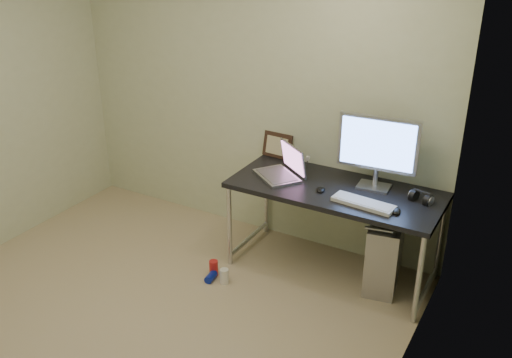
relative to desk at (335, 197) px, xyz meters
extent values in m
plane|color=tan|center=(-0.94, -1.40, -0.67)|extent=(3.50, 3.50, 0.00)
cube|color=beige|center=(-0.94, 0.35, 0.58)|extent=(3.50, 0.02, 2.50)
cube|color=beige|center=(0.81, -1.40, 0.58)|extent=(0.02, 3.50, 2.50)
cube|color=black|center=(0.00, 0.00, 0.06)|extent=(1.62, 0.71, 0.04)
cylinder|color=silver|center=(-0.77, -0.31, -0.32)|extent=(0.04, 0.04, 0.71)
cylinder|color=silver|center=(-0.77, 0.31, -0.32)|extent=(0.04, 0.04, 0.71)
cylinder|color=silver|center=(0.77, -0.31, -0.32)|extent=(0.04, 0.04, 0.71)
cylinder|color=silver|center=(0.77, 0.31, -0.32)|extent=(0.04, 0.04, 0.71)
cylinder|color=silver|center=(-0.77, 0.00, -0.59)|extent=(0.04, 0.63, 0.04)
cylinder|color=silver|center=(0.77, 0.00, -0.59)|extent=(0.04, 0.63, 0.04)
cube|color=#A2A1A6|center=(0.42, 0.06, -0.39)|extent=(0.32, 0.57, 0.56)
cylinder|color=#A9A9B1|center=(0.42, -0.17, -0.09)|extent=(0.20, 0.06, 0.03)
cylinder|color=#A9A9B1|center=(0.42, 0.28, -0.09)|extent=(0.20, 0.06, 0.03)
cylinder|color=black|center=(0.37, 0.30, -0.27)|extent=(0.01, 0.16, 0.69)
cylinder|color=black|center=(0.46, 0.28, -0.29)|extent=(0.02, 0.11, 0.71)
cylinder|color=red|center=(-0.80, -0.52, -0.61)|extent=(0.08, 0.08, 0.13)
cylinder|color=white|center=(-0.66, -0.57, -0.61)|extent=(0.09, 0.09, 0.12)
cylinder|color=#0D1FA2|center=(-0.77, -0.60, -0.64)|extent=(0.08, 0.12, 0.06)
cube|color=#A9A9B1|center=(-0.48, -0.05, 0.09)|extent=(0.45, 0.43, 0.02)
cube|color=slate|center=(-0.48, -0.05, 0.10)|extent=(0.39, 0.37, 0.00)
cube|color=gray|center=(-0.40, 0.07, 0.21)|extent=(0.33, 0.26, 0.24)
cube|color=#7B476E|center=(-0.40, 0.06, 0.21)|extent=(0.29, 0.23, 0.20)
cube|color=#A9A9B1|center=(0.25, 0.15, 0.09)|extent=(0.25, 0.19, 0.02)
cylinder|color=#A9A9B1|center=(0.25, 0.17, 0.16)|extent=(0.04, 0.04, 0.13)
cube|color=#A9A9B1|center=(0.25, 0.16, 0.43)|extent=(0.60, 0.08, 0.42)
cube|color=#557FDC|center=(0.25, 0.13, 0.43)|extent=(0.55, 0.05, 0.36)
cube|color=silver|center=(0.28, -0.17, 0.09)|extent=(0.47, 0.19, 0.03)
ellipsoid|color=black|center=(0.52, -0.17, 0.10)|extent=(0.10, 0.12, 0.04)
ellipsoid|color=black|center=(-0.08, -0.10, 0.09)|extent=(0.09, 0.11, 0.03)
cylinder|color=black|center=(0.57, 0.09, 0.10)|extent=(0.06, 0.10, 0.10)
cylinder|color=black|center=(0.69, 0.09, 0.10)|extent=(0.06, 0.10, 0.10)
cube|color=black|center=(0.63, 0.09, 0.16)|extent=(0.13, 0.05, 0.01)
cube|color=black|center=(-0.67, 0.33, 0.19)|extent=(0.28, 0.10, 0.22)
cylinder|color=silver|center=(-0.35, 0.23, 0.12)|extent=(0.01, 0.01, 0.08)
cylinder|color=silver|center=(-0.35, 0.23, 0.17)|extent=(0.04, 0.04, 0.04)
camera|label=1|loc=(1.41, -3.72, 1.94)|focal=40.00mm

